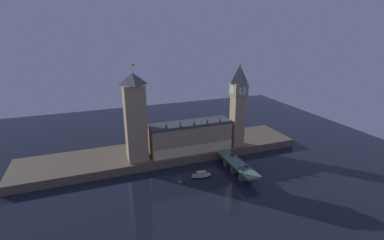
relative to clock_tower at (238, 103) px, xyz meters
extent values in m
plane|color=black|center=(-57.86, -26.18, -41.73)|extent=(400.00, 400.00, 0.00)
cube|color=brown|center=(-57.86, 12.82, -38.59)|extent=(220.00, 42.00, 6.27)
cube|color=tan|center=(-39.25, 2.94, -25.03)|extent=(63.58, 17.25, 20.85)
cube|color=beige|center=(-39.25, -5.80, -31.70)|extent=(63.58, 0.20, 7.51)
cube|color=#42474C|center=(-39.25, 2.94, -13.40)|extent=(63.58, 15.87, 2.40)
cone|color=#42474C|center=(-60.45, -4.39, -9.91)|extent=(2.40, 2.40, 4.59)
cone|color=#42474C|center=(-49.85, -4.39, -9.91)|extent=(2.40, 2.40, 4.59)
cone|color=#42474C|center=(-39.25, -4.39, -9.91)|extent=(2.40, 2.40, 4.59)
cone|color=#42474C|center=(-28.66, -4.39, -9.91)|extent=(2.40, 2.40, 4.59)
cone|color=#42474C|center=(-18.06, -4.39, -9.91)|extent=(2.40, 2.40, 4.59)
cube|color=tan|center=(0.00, 0.00, -14.61)|extent=(9.36, 9.36, 41.69)
cube|color=tan|center=(0.00, 0.00, 11.19)|extent=(11.05, 11.05, 9.91)
cylinder|color=#B7E5B7|center=(0.00, -5.65, 11.19)|extent=(6.60, 0.25, 6.60)
cylinder|color=#B7E5B7|center=(0.00, 5.65, 11.19)|extent=(6.60, 0.25, 6.60)
cylinder|color=#B7E5B7|center=(5.65, 0.00, 11.19)|extent=(0.25, 6.60, 6.60)
cylinder|color=#B7E5B7|center=(-5.65, 0.00, 11.19)|extent=(0.25, 6.60, 6.60)
cube|color=black|center=(0.00, -5.83, 11.68)|extent=(0.36, 0.10, 4.95)
pyramid|color=#42474C|center=(0.00, 0.00, 23.10)|extent=(11.05, 11.05, 13.92)
sphere|color=gold|center=(0.00, 0.00, 30.86)|extent=(1.60, 1.60, 1.60)
cube|color=tan|center=(-80.96, 2.45, -7.72)|extent=(14.26, 14.26, 55.47)
pyramid|color=#42474C|center=(-80.96, 2.45, 24.00)|extent=(14.54, 14.54, 7.97)
cylinder|color=#99999E|center=(-80.96, 2.45, 30.98)|extent=(0.24, 0.24, 6.00)
cube|color=gold|center=(-79.86, 2.45, 33.08)|extent=(2.00, 0.08, 1.20)
cube|color=#4C7560|center=(-16.36, -31.18, -35.17)|extent=(10.02, 46.00, 1.40)
cube|color=brown|center=(-16.36, -42.68, -38.80)|extent=(8.52, 3.20, 5.86)
cube|color=brown|center=(-16.36, -31.18, -38.80)|extent=(8.52, 3.20, 5.86)
cube|color=brown|center=(-16.36, -19.68, -38.80)|extent=(8.52, 3.20, 5.86)
cube|color=navy|center=(-18.56, -41.06, -33.89)|extent=(1.88, 4.13, 0.80)
cube|color=black|center=(-18.56, -41.06, -33.26)|extent=(1.54, 1.86, 0.45)
cylinder|color=black|center=(-19.45, -39.77, -34.15)|extent=(0.22, 0.64, 0.64)
cylinder|color=black|center=(-17.67, -39.77, -34.15)|extent=(0.22, 0.64, 0.64)
cylinder|color=black|center=(-19.45, -42.34, -34.15)|extent=(0.22, 0.64, 0.64)
cylinder|color=black|center=(-17.67, -42.34, -34.15)|extent=(0.22, 0.64, 0.64)
cube|color=#235633|center=(-14.15, -39.64, -33.89)|extent=(1.89, 4.08, 0.81)
cube|color=black|center=(-14.15, -39.64, -33.26)|extent=(1.55, 1.84, 0.45)
cylinder|color=black|center=(-13.25, -40.90, -34.15)|extent=(0.22, 0.64, 0.64)
cylinder|color=black|center=(-15.05, -40.90, -34.15)|extent=(0.22, 0.64, 0.64)
cylinder|color=black|center=(-13.25, -38.37, -34.15)|extent=(0.22, 0.64, 0.64)
cylinder|color=black|center=(-15.05, -38.37, -34.15)|extent=(0.22, 0.64, 0.64)
cube|color=red|center=(-14.15, -19.66, -33.92)|extent=(1.97, 4.07, 0.75)
cube|color=black|center=(-14.15, -19.66, -33.32)|extent=(1.62, 1.83, 0.45)
cylinder|color=black|center=(-13.22, -20.92, -34.15)|extent=(0.22, 0.64, 0.64)
cylinder|color=black|center=(-15.09, -20.92, -34.15)|extent=(0.22, 0.64, 0.64)
cylinder|color=black|center=(-13.22, -18.40, -34.15)|extent=(0.22, 0.64, 0.64)
cylinder|color=black|center=(-15.09, -18.40, -34.15)|extent=(0.22, 0.64, 0.64)
cylinder|color=black|center=(-20.77, -44.09, -34.08)|extent=(0.28, 0.28, 0.77)
cylinder|color=navy|center=(-20.77, -44.09, -33.38)|extent=(0.38, 0.38, 0.64)
sphere|color=tan|center=(-20.77, -44.09, -32.95)|extent=(0.21, 0.21, 0.21)
cylinder|color=#2D3333|center=(-21.17, -45.90, -34.22)|extent=(0.56, 0.56, 0.50)
cylinder|color=#2D3333|center=(-21.17, -45.90, -31.53)|extent=(0.18, 0.18, 4.87)
sphere|color=#F9E5A3|center=(-21.17, -45.90, -28.55)|extent=(0.60, 0.60, 0.60)
sphere|color=#F9E5A3|center=(-21.62, -45.90, -28.90)|extent=(0.44, 0.44, 0.44)
sphere|color=#F9E5A3|center=(-20.72, -45.90, -28.90)|extent=(0.44, 0.44, 0.44)
cylinder|color=#2D3333|center=(-21.17, -16.46, -34.22)|extent=(0.56, 0.56, 0.50)
cylinder|color=#2D3333|center=(-21.17, -16.46, -31.44)|extent=(0.18, 0.18, 5.06)
sphere|color=#F9E5A3|center=(-21.17, -16.46, -28.36)|extent=(0.60, 0.60, 0.60)
sphere|color=#F9E5A3|center=(-21.62, -16.46, -28.71)|extent=(0.44, 0.44, 0.44)
sphere|color=#F9E5A3|center=(-20.72, -16.46, -28.71)|extent=(0.44, 0.44, 0.44)
ellipsoid|color=#B2A893|center=(-43.22, -29.60, -40.60)|extent=(14.56, 5.99, 2.25)
cube|color=tan|center=(-43.22, -29.60, -39.58)|extent=(12.77, 4.94, 0.24)
cube|color=#B7B2A8|center=(-43.22, -29.60, -38.33)|extent=(6.64, 3.41, 2.25)
camera|label=1|loc=(-109.42, -186.55, 55.45)|focal=26.00mm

